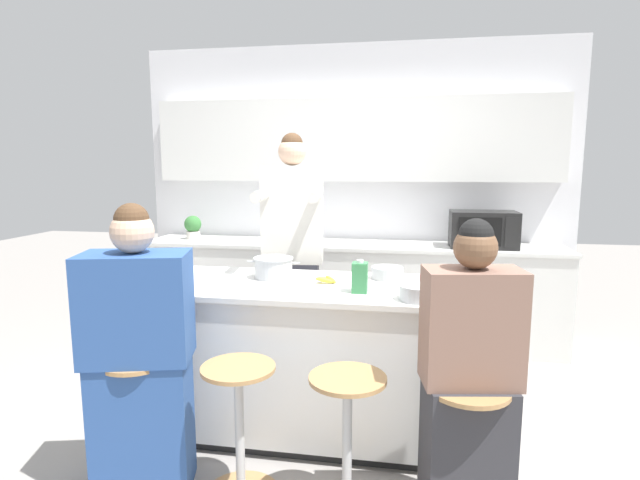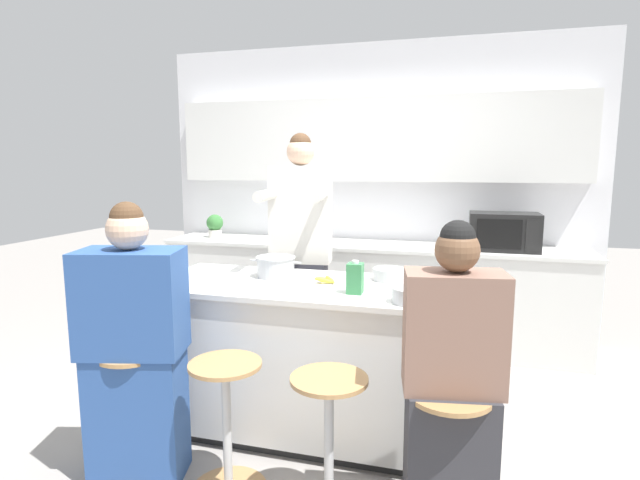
# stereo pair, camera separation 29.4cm
# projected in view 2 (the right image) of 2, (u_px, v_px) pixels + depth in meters

# --- Properties ---
(ground_plane) EXTENTS (16.00, 16.00, 0.00)m
(ground_plane) POSITION_uv_depth(u_px,v_px,m) (317.00, 429.00, 3.05)
(ground_plane) COLOR gray
(wall_back) EXTENTS (4.02, 0.22, 2.70)m
(wall_back) POSITION_uv_depth(u_px,v_px,m) (373.00, 171.00, 4.64)
(wall_back) COLOR white
(wall_back) RESTS_ON ground_plane
(back_counter) EXTENTS (3.73, 0.61, 0.90)m
(back_counter) POSITION_uv_depth(u_px,v_px,m) (366.00, 293.00, 4.53)
(back_counter) COLOR white
(back_counter) RESTS_ON ground_plane
(kitchen_island) EXTENTS (1.94, 0.77, 0.91)m
(kitchen_island) POSITION_uv_depth(u_px,v_px,m) (317.00, 358.00, 2.98)
(kitchen_island) COLOR black
(kitchen_island) RESTS_ON ground_plane
(bar_stool_leftmost) EXTENTS (0.38, 0.38, 0.67)m
(bar_stool_leftmost) POSITION_uv_depth(u_px,v_px,m) (135.00, 411.00, 2.56)
(bar_stool_leftmost) COLOR tan
(bar_stool_leftmost) RESTS_ON ground_plane
(bar_stool_center_left) EXTENTS (0.38, 0.38, 0.67)m
(bar_stool_center_left) POSITION_uv_depth(u_px,v_px,m) (227.00, 425.00, 2.42)
(bar_stool_center_left) COLOR tan
(bar_stool_center_left) RESTS_ON ground_plane
(bar_stool_center_right) EXTENTS (0.38, 0.38, 0.67)m
(bar_stool_center_right) POSITION_uv_depth(u_px,v_px,m) (329.00, 444.00, 2.25)
(bar_stool_center_right) COLOR tan
(bar_stool_center_right) RESTS_ON ground_plane
(bar_stool_rightmost) EXTENTS (0.38, 0.38, 0.67)m
(bar_stool_rightmost) POSITION_uv_depth(u_px,v_px,m) (447.00, 465.00, 2.10)
(bar_stool_rightmost) COLOR tan
(bar_stool_rightmost) RESTS_ON ground_plane
(person_cooking) EXTENTS (0.49, 0.64, 1.82)m
(person_cooking) POSITION_uv_depth(u_px,v_px,m) (301.00, 264.00, 3.55)
(person_cooking) COLOR #383842
(person_cooking) RESTS_ON ground_plane
(person_wrapped_blanket) EXTENTS (0.55, 0.40, 1.43)m
(person_wrapped_blanket) POSITION_uv_depth(u_px,v_px,m) (134.00, 352.00, 2.50)
(person_wrapped_blanket) COLOR #2D5193
(person_wrapped_blanket) RESTS_ON ground_plane
(person_seated_near) EXTENTS (0.44, 0.32, 1.38)m
(person_seated_near) POSITION_uv_depth(u_px,v_px,m) (451.00, 398.00, 2.10)
(person_seated_near) COLOR #333338
(person_seated_near) RESTS_ON ground_plane
(cooking_pot) EXTENTS (0.33, 0.25, 0.13)m
(cooking_pot) POSITION_uv_depth(u_px,v_px,m) (276.00, 267.00, 3.10)
(cooking_pot) COLOR #B7BABC
(cooking_pot) RESTS_ON kitchen_island
(fruit_bowl) EXTENTS (0.19, 0.19, 0.07)m
(fruit_bowl) POSITION_uv_depth(u_px,v_px,m) (389.00, 274.00, 3.01)
(fruit_bowl) COLOR #B7BABC
(fruit_bowl) RESTS_ON kitchen_island
(mixing_bowl_steel) EXTENTS (0.20, 0.20, 0.08)m
(mixing_bowl_steel) POSITION_uv_depth(u_px,v_px,m) (412.00, 295.00, 2.51)
(mixing_bowl_steel) COLOR #B7BABC
(mixing_bowl_steel) RESTS_ON kitchen_island
(coffee_cup_near) EXTENTS (0.12, 0.08, 0.08)m
(coffee_cup_near) POSITION_uv_depth(u_px,v_px,m) (426.00, 284.00, 2.75)
(coffee_cup_near) COLOR #DB4C51
(coffee_cup_near) RESTS_ON kitchen_island
(banana_bunch) EXTENTS (0.14, 0.10, 0.05)m
(banana_bunch) POSITION_uv_depth(u_px,v_px,m) (325.00, 280.00, 2.93)
(banana_bunch) COLOR yellow
(banana_bunch) RESTS_ON kitchen_island
(juice_carton) EXTENTS (0.08, 0.08, 0.18)m
(juice_carton) POSITION_uv_depth(u_px,v_px,m) (355.00, 278.00, 2.69)
(juice_carton) COLOR #38844C
(juice_carton) RESTS_ON kitchen_island
(microwave) EXTENTS (0.55, 0.34, 0.31)m
(microwave) POSITION_uv_depth(u_px,v_px,m) (504.00, 232.00, 4.09)
(microwave) COLOR black
(microwave) RESTS_ON back_counter
(potted_plant) EXTENTS (0.16, 0.16, 0.22)m
(potted_plant) POSITION_uv_depth(u_px,v_px,m) (215.00, 225.00, 4.83)
(potted_plant) COLOR beige
(potted_plant) RESTS_ON back_counter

